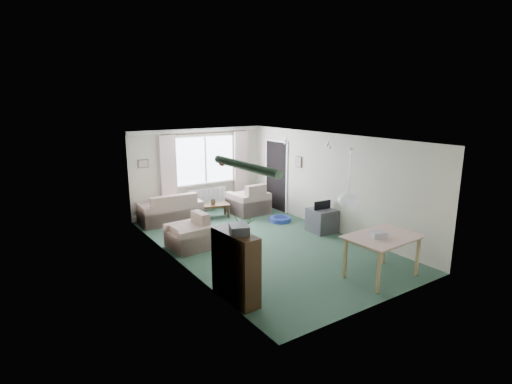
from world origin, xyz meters
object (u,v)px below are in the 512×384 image
dining_table (382,257)px  houseplant (243,252)px  armchair_left (189,231)px  pet_bed (280,219)px  bookshelf (236,267)px  tv_cube (322,220)px  coffee_table (214,211)px  armchair_corner (248,198)px  sofa (170,207)px

dining_table → houseplant: bearing=155.8°
armchair_left → pet_bed: bearing=95.4°
bookshelf → tv_cube: 3.98m
houseplant → dining_table: 2.57m
pet_bed → armchair_left: bearing=-171.1°
houseplant → dining_table: houseplant is taller
coffee_table → houseplant: size_ratio=0.63×
armchair_left → armchair_corner: bearing=118.5°
coffee_table → armchair_corner: bearing=-9.0°
armchair_left → pet_bed: armchair_left is taller
armchair_left → dining_table: dining_table is taller
sofa → bookshelf: (-0.74, -4.62, 0.18)m
bookshelf → pet_bed: size_ratio=2.05×
armchair_corner → houseplant: 4.66m
coffee_table → tv_cube: (1.65, -2.56, 0.10)m
houseplant → tv_cube: bearing=24.7°
houseplant → tv_cube: houseplant is taller
sofa → pet_bed: (2.45, -1.60, -0.34)m
pet_bed → sofa: bearing=146.9°
tv_cube → pet_bed: tv_cube is taller
sofa → armchair_corner: bearing=171.6°
tv_cube → pet_bed: 1.30m
sofa → armchair_left: bearing=81.7°
sofa → houseplant: bearing=87.3°
houseplant → pet_bed: size_ratio=2.32×
sofa → armchair_corner: armchair_corner is taller
houseplant → pet_bed: (2.86, 2.70, -0.60)m
dining_table → sofa: bearing=109.8°
houseplant → tv_cube: (3.21, 1.48, -0.37)m
tv_cube → pet_bed: size_ratio=1.11×
armchair_corner → bookshelf: size_ratio=0.85×
sofa → dining_table: 5.69m
armchair_left → dining_table: bearing=31.6°
armchair_corner → dining_table: 4.93m
armchair_left → dining_table: (2.33, -3.31, 0.01)m
dining_table → pet_bed: dining_table is taller
armchair_corner → tv_cube: size_ratio=1.57×
bookshelf → sofa: bearing=76.6°
bookshelf → dining_table: 2.77m
coffee_table → houseplant: houseplant is taller
sofa → pet_bed: size_ratio=2.81×
sofa → bookshelf: size_ratio=1.37×
coffee_table → pet_bed: coffee_table is taller
sofa → houseplant: (-0.41, -4.30, 0.26)m
dining_table → coffee_table: bearing=98.7°
sofa → houseplant: size_ratio=1.21×
armchair_corner → sofa: bearing=-13.7°
bookshelf → tv_cube: bookshelf is taller
coffee_table → dining_table: size_ratio=0.67×
houseplant → pet_bed: houseplant is taller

